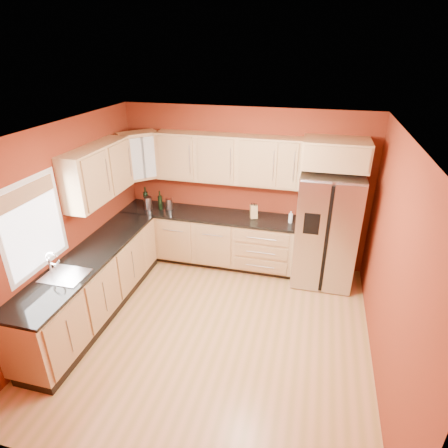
{
  "coord_description": "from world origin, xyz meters",
  "views": [
    {
      "loc": [
        1.09,
        -3.7,
        3.43
      ],
      "look_at": [
        -0.07,
        0.9,
        1.15
      ],
      "focal_mm": 30.0,
      "sensor_mm": 36.0,
      "label": 1
    }
  ],
  "objects_px": {
    "wine_bottle_a": "(146,197)",
    "refrigerator": "(326,229)",
    "knife_block": "(254,212)",
    "canister_left": "(148,203)",
    "soap_dispenser": "(291,217)"
  },
  "relations": [
    {
      "from": "canister_left",
      "to": "knife_block",
      "type": "xyz_separation_m",
      "value": [
        1.79,
        0.07,
        0.0
      ]
    },
    {
      "from": "knife_block",
      "to": "canister_left",
      "type": "bearing_deg",
      "value": 162.53
    },
    {
      "from": "canister_left",
      "to": "wine_bottle_a",
      "type": "distance_m",
      "value": 0.15
    },
    {
      "from": "canister_left",
      "to": "refrigerator",
      "type": "bearing_deg",
      "value": -0.15
    },
    {
      "from": "canister_left",
      "to": "wine_bottle_a",
      "type": "bearing_deg",
      "value": 129.91
    },
    {
      "from": "refrigerator",
      "to": "knife_block",
      "type": "bearing_deg",
      "value": 176.07
    },
    {
      "from": "refrigerator",
      "to": "knife_block",
      "type": "height_order",
      "value": "refrigerator"
    },
    {
      "from": "refrigerator",
      "to": "soap_dispenser",
      "type": "bearing_deg",
      "value": 174.79
    },
    {
      "from": "soap_dispenser",
      "to": "canister_left",
      "type": "bearing_deg",
      "value": -178.98
    },
    {
      "from": "wine_bottle_a",
      "to": "knife_block",
      "type": "distance_m",
      "value": 1.88
    },
    {
      "from": "wine_bottle_a",
      "to": "knife_block",
      "type": "xyz_separation_m",
      "value": [
        1.88,
        -0.03,
        -0.07
      ]
    },
    {
      "from": "refrigerator",
      "to": "wine_bottle_a",
      "type": "xyz_separation_m",
      "value": [
        -3.01,
        0.11,
        0.2
      ]
    },
    {
      "from": "wine_bottle_a",
      "to": "refrigerator",
      "type": "bearing_deg",
      "value": -2.1
    },
    {
      "from": "wine_bottle_a",
      "to": "knife_block",
      "type": "height_order",
      "value": "wine_bottle_a"
    },
    {
      "from": "soap_dispenser",
      "to": "refrigerator",
      "type": "bearing_deg",
      "value": -5.21
    }
  ]
}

